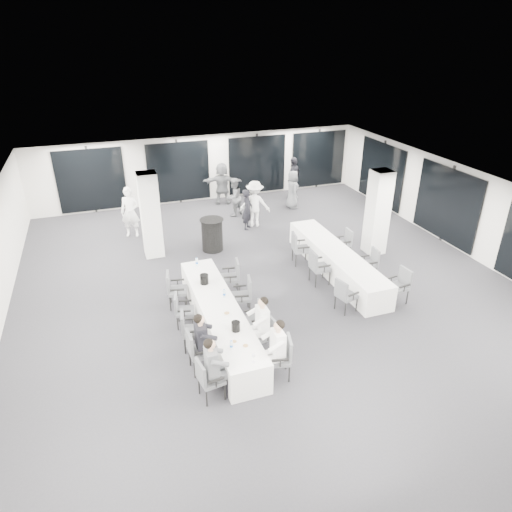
% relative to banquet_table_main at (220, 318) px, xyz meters
% --- Properties ---
extents(room, '(14.04, 16.04, 2.84)m').
position_rel_banquet_table_main_xyz_m(room, '(2.76, 2.79, 1.01)').
color(room, '#26262B').
rests_on(room, ground).
extents(column_left, '(0.60, 0.60, 2.80)m').
position_rel_banquet_table_main_xyz_m(column_left, '(-0.92, 4.88, 1.02)').
color(column_left, white).
rests_on(column_left, floor).
extents(column_right, '(0.60, 0.60, 2.80)m').
position_rel_banquet_table_main_xyz_m(column_right, '(6.08, 2.68, 1.02)').
color(column_right, white).
rests_on(column_right, floor).
extents(banquet_table_main, '(0.90, 5.00, 0.75)m').
position_rel_banquet_table_main_xyz_m(banquet_table_main, '(0.00, 0.00, 0.00)').
color(banquet_table_main, white).
rests_on(banquet_table_main, floor).
extents(banquet_table_side, '(0.90, 5.00, 0.75)m').
position_rel_banquet_table_main_xyz_m(banquet_table_side, '(4.16, 1.78, 0.00)').
color(banquet_table_side, white).
rests_on(banquet_table_side, floor).
extents(cocktail_table, '(0.80, 0.80, 1.11)m').
position_rel_banquet_table_main_xyz_m(cocktail_table, '(1.00, 4.59, 0.19)').
color(cocktail_table, black).
rests_on(cocktail_table, floor).
extents(chair_main_left_near, '(0.54, 0.58, 0.94)m').
position_rel_banquet_table_main_xyz_m(chair_main_left_near, '(-0.83, -2.16, 0.16)').
color(chair_main_left_near, '#4A4D51').
rests_on(chair_main_left_near, floor).
extents(chair_main_left_second, '(0.53, 0.59, 1.02)m').
position_rel_banquet_table_main_xyz_m(chair_main_left_second, '(-0.84, -1.26, 0.20)').
color(chair_main_left_second, '#4A4D51').
rests_on(chair_main_left_second, floor).
extents(chair_main_left_mid, '(0.57, 0.61, 0.97)m').
position_rel_banquet_table_main_xyz_m(chair_main_left_mid, '(-0.83, -0.42, 0.18)').
color(chair_main_left_mid, '#4A4D51').
rests_on(chair_main_left_mid, floor).
extents(chair_main_left_fourth, '(0.55, 0.57, 0.90)m').
position_rel_banquet_table_main_xyz_m(chair_main_left_fourth, '(-0.83, 0.52, 0.14)').
color(chair_main_left_fourth, '#4A4D51').
rests_on(chair_main_left_fourth, floor).
extents(chair_main_left_far, '(0.60, 0.63, 1.01)m').
position_rel_banquet_table_main_xyz_m(chair_main_left_far, '(-0.84, 1.48, 0.20)').
color(chair_main_left_far, '#4A4D51').
rests_on(chair_main_left_far, floor).
extents(chair_main_right_near, '(0.60, 0.63, 0.98)m').
position_rel_banquet_table_main_xyz_m(chair_main_right_near, '(0.83, -2.03, 0.18)').
color(chair_main_right_near, '#4A4D51').
rests_on(chair_main_right_near, floor).
extents(chair_main_right_second, '(0.50, 0.53, 0.87)m').
position_rel_banquet_table_main_xyz_m(chair_main_right_second, '(0.82, -1.05, 0.12)').
color(chair_main_right_second, '#4A4D51').
rests_on(chair_main_right_second, floor).
extents(chair_main_right_mid, '(0.47, 0.52, 0.88)m').
position_rel_banquet_table_main_xyz_m(chair_main_right_mid, '(0.83, -0.42, 0.13)').
color(chair_main_right_mid, '#4A4D51').
rests_on(chair_main_right_mid, floor).
extents(chair_main_right_fourth, '(0.59, 0.63, 1.00)m').
position_rel_banquet_table_main_xyz_m(chair_main_right_fourth, '(0.84, 0.61, 0.19)').
color(chair_main_right_fourth, '#4A4D51').
rests_on(chair_main_right_fourth, floor).
extents(chair_main_right_far, '(0.59, 0.62, 1.00)m').
position_rel_banquet_table_main_xyz_m(chair_main_right_far, '(0.84, 1.66, 0.19)').
color(chair_main_right_far, '#4A4D51').
rests_on(chair_main_right_far, floor).
extents(chair_side_left_near, '(0.57, 0.60, 0.95)m').
position_rel_banquet_table_main_xyz_m(chair_side_left_near, '(3.33, -0.22, 0.17)').
color(chair_side_left_near, '#4A4D51').
rests_on(chair_side_left_near, floor).
extents(chair_side_left_mid, '(0.54, 0.60, 1.04)m').
position_rel_banquet_table_main_xyz_m(chair_side_left_mid, '(3.32, 1.36, 0.22)').
color(chair_side_left_mid, '#4A4D51').
rests_on(chair_side_left_mid, floor).
extents(chair_side_left_far, '(0.60, 0.65, 1.04)m').
position_rel_banquet_table_main_xyz_m(chair_side_left_far, '(3.32, 2.70, 0.22)').
color(chair_side_left_far, '#4A4D51').
rests_on(chair_side_left_far, floor).
extents(chair_side_right_near, '(0.54, 0.59, 0.99)m').
position_rel_banquet_table_main_xyz_m(chair_side_right_near, '(5.00, -0.29, 0.19)').
color(chair_side_right_near, '#4A4D51').
rests_on(chair_side_right_near, floor).
extents(chair_side_right_mid, '(0.49, 0.54, 0.92)m').
position_rel_banquet_table_main_xyz_m(chair_side_right_mid, '(4.99, 1.17, 0.15)').
color(chair_side_right_mid, '#4A4D51').
rests_on(chair_side_right_mid, floor).
extents(chair_side_right_far, '(0.47, 0.52, 0.91)m').
position_rel_banquet_table_main_xyz_m(chair_side_right_far, '(4.99, 2.72, 0.15)').
color(chair_side_right_far, '#4A4D51').
rests_on(chair_side_right_far, floor).
extents(seated_guest_a, '(0.50, 0.38, 1.44)m').
position_rel_banquet_table_main_xyz_m(seated_guest_a, '(-0.67, -2.14, 0.44)').
color(seated_guest_a, '#55585D').
rests_on(seated_guest_a, floor).
extents(seated_guest_b, '(0.50, 0.38, 1.44)m').
position_rel_banquet_table_main_xyz_m(seated_guest_b, '(-0.67, -1.26, 0.44)').
color(seated_guest_b, black).
rests_on(seated_guest_b, floor).
extents(seated_guest_c, '(0.50, 0.38, 1.44)m').
position_rel_banquet_table_main_xyz_m(seated_guest_c, '(0.67, -2.01, 0.44)').
color(seated_guest_c, white).
rests_on(seated_guest_c, floor).
extents(seated_guest_d, '(0.50, 0.38, 1.44)m').
position_rel_banquet_table_main_xyz_m(seated_guest_d, '(0.67, -1.06, 0.44)').
color(seated_guest_d, white).
rests_on(seated_guest_d, floor).
extents(standing_guest_a, '(0.77, 0.81, 1.73)m').
position_rel_banquet_table_main_xyz_m(standing_guest_a, '(2.70, 5.95, 0.49)').
color(standing_guest_a, black).
rests_on(standing_guest_a, floor).
extents(standing_guest_b, '(0.98, 0.87, 1.74)m').
position_rel_banquet_table_main_xyz_m(standing_guest_b, '(2.62, 7.41, 0.50)').
color(standing_guest_b, '#55585D').
rests_on(standing_guest_b, floor).
extents(standing_guest_c, '(1.44, 1.14, 1.98)m').
position_rel_banquet_table_main_xyz_m(standing_guest_c, '(3.05, 6.13, 0.62)').
color(standing_guest_c, white).
rests_on(standing_guest_c, floor).
extents(standing_guest_d, '(1.37, 1.35, 2.09)m').
position_rel_banquet_table_main_xyz_m(standing_guest_d, '(5.67, 8.51, 0.67)').
color(standing_guest_d, black).
rests_on(standing_guest_d, floor).
extents(standing_guest_e, '(0.60, 0.90, 1.78)m').
position_rel_banquet_table_main_xyz_m(standing_guest_e, '(5.17, 7.47, 0.52)').
color(standing_guest_e, '#55585D').
rests_on(standing_guest_e, floor).
extents(standing_guest_f, '(2.00, 1.27, 2.03)m').
position_rel_banquet_table_main_xyz_m(standing_guest_f, '(2.55, 8.88, 0.64)').
color(standing_guest_f, '#55585D').
rests_on(standing_guest_f, floor).
extents(standing_guest_g, '(0.91, 0.82, 2.05)m').
position_rel_banquet_table_main_xyz_m(standing_guest_g, '(-1.44, 6.71, 0.65)').
color(standing_guest_g, white).
rests_on(standing_guest_g, floor).
extents(standing_guest_h, '(0.77, 1.05, 1.96)m').
position_rel_banquet_table_main_xyz_m(standing_guest_h, '(8.08, 5.75, 0.60)').
color(standing_guest_h, black).
rests_on(standing_guest_h, floor).
extents(ice_bucket_near, '(0.20, 0.20, 0.22)m').
position_rel_banquet_table_main_xyz_m(ice_bucket_near, '(0.08, -1.12, 0.49)').
color(ice_bucket_near, black).
rests_on(ice_bucket_near, banquet_table_main).
extents(ice_bucket_far, '(0.23, 0.23, 0.26)m').
position_rel_banquet_table_main_xyz_m(ice_bucket_far, '(-0.08, 1.15, 0.50)').
color(ice_bucket_far, black).
rests_on(ice_bucket_far, banquet_table_main).
extents(water_bottle_a, '(0.06, 0.06, 0.20)m').
position_rel_banquet_table_main_xyz_m(water_bottle_a, '(-0.20, -1.71, 0.47)').
color(water_bottle_a, silver).
rests_on(water_bottle_a, banquet_table_main).
extents(water_bottle_b, '(0.07, 0.07, 0.21)m').
position_rel_banquet_table_main_xyz_m(water_bottle_b, '(0.23, 0.32, 0.48)').
color(water_bottle_b, silver).
rests_on(water_bottle_b, banquet_table_main).
extents(water_bottle_c, '(0.07, 0.07, 0.23)m').
position_rel_banquet_table_main_xyz_m(water_bottle_c, '(-0.04, 2.20, 0.49)').
color(water_bottle_c, silver).
rests_on(water_bottle_c, banquet_table_main).
extents(plate_a, '(0.18, 0.18, 0.03)m').
position_rel_banquet_table_main_xyz_m(plate_a, '(-0.07, -1.51, 0.39)').
color(plate_a, white).
rests_on(plate_a, banquet_table_main).
extents(plate_b, '(0.19, 0.19, 0.03)m').
position_rel_banquet_table_main_xyz_m(plate_b, '(0.11, -1.73, 0.39)').
color(plate_b, white).
rests_on(plate_b, banquet_table_main).
extents(plate_c, '(0.21, 0.21, 0.03)m').
position_rel_banquet_table_main_xyz_m(plate_c, '(0.08, -0.41, 0.39)').
color(plate_c, white).
rests_on(plate_c, banquet_table_main).
extents(wine_glass, '(0.08, 0.08, 0.21)m').
position_rel_banquet_table_main_xyz_m(wine_glass, '(0.11, -2.27, 0.53)').
color(wine_glass, silver).
rests_on(wine_glass, banquet_table_main).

